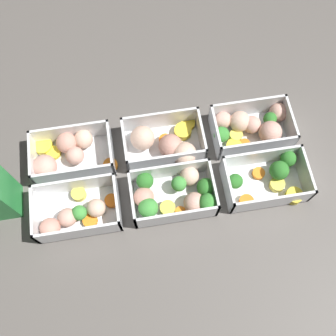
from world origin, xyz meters
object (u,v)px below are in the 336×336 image
at_px(container_near_right, 268,178).
at_px(container_far_center, 166,144).
at_px(container_near_center, 175,195).
at_px(container_far_left, 67,154).
at_px(container_near_left, 76,213).
at_px(container_far_right, 252,127).

relative_size(container_near_right, container_far_center, 1.00).
distance_m(container_near_right, container_far_center, 0.22).
distance_m(container_near_center, container_far_left, 0.24).
distance_m(container_near_left, container_far_center, 0.23).
bearing_deg(container_near_center, container_far_left, 149.08).
relative_size(container_near_center, container_far_center, 1.02).
height_order(container_far_left, container_far_right, same).
xyz_separation_m(container_near_center, container_near_right, (0.19, 0.00, -0.00)).
height_order(container_near_right, container_far_right, same).
height_order(container_near_center, container_near_right, same).
height_order(container_far_left, container_far_center, same).
bearing_deg(container_far_center, container_far_right, 3.30).
xyz_separation_m(container_near_left, container_far_left, (-0.01, 0.13, 0.00)).
distance_m(container_near_right, container_far_left, 0.42).
xyz_separation_m(container_far_center, container_far_right, (0.19, 0.01, -0.00)).
height_order(container_near_center, container_far_left, same).
bearing_deg(container_far_center, container_near_center, -89.27).
xyz_separation_m(container_near_right, container_far_center, (-0.19, 0.11, 0.00)).
bearing_deg(container_far_left, container_far_right, 0.01).
bearing_deg(container_near_center, container_near_left, -178.85).
xyz_separation_m(container_near_center, container_far_right, (0.19, 0.12, -0.00)).
bearing_deg(container_far_right, container_far_left, -179.99).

